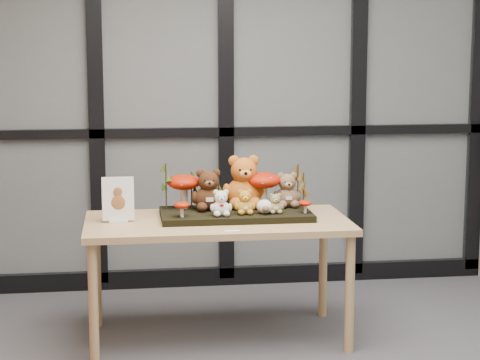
{
  "coord_description": "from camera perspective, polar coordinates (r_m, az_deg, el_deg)",
  "views": [
    {
      "loc": [
        -1.15,
        -3.24,
        1.65
      ],
      "look_at": [
        -0.51,
        1.35,
        0.9
      ],
      "focal_mm": 65.0,
      "sensor_mm": 36.0,
      "label": 1
    }
  ],
  "objects": [
    {
      "name": "room_shell",
      "position": [
        3.44,
        11.77,
        9.44
      ],
      "size": [
        5.0,
        5.0,
        5.0
      ],
      "color": "#B2B0A8",
      "rests_on": "floor"
    },
    {
      "name": "glass_partition",
      "position": [
        5.83,
        3.49,
        6.84
      ],
      "size": [
        4.9,
        0.06,
        2.78
      ],
      "color": "#2D383F",
      "rests_on": "floor"
    },
    {
      "name": "display_table",
      "position": [
        4.78,
        -1.49,
        -3.43
      ],
      "size": [
        1.45,
        0.73,
        0.68
      ],
      "rotation": [
        0.0,
        0.0,
        -0.0
      ],
      "color": "tan",
      "rests_on": "floor"
    },
    {
      "name": "diorama_tray",
      "position": [
        4.83,
        -0.29,
        -2.26
      ],
      "size": [
        0.83,
        0.42,
        0.04
      ],
      "primitive_type": "cube",
      "rotation": [
        0.0,
        0.0,
        -0.0
      ],
      "color": "black",
      "rests_on": "display_table"
    },
    {
      "name": "bear_pooh_yellow",
      "position": [
        4.92,
        0.24,
        0.09
      ],
      "size": [
        0.25,
        0.23,
        0.33
      ],
      "primitive_type": null,
      "rotation": [
        0.0,
        0.0,
        -0.0
      ],
      "color": "#C8621A",
      "rests_on": "diorama_tray"
    },
    {
      "name": "bear_brown_medium",
      "position": [
        4.85,
        -2.09,
        -0.48
      ],
      "size": [
        0.2,
        0.18,
        0.25
      ],
      "primitive_type": null,
      "rotation": [
        0.0,
        0.0,
        -0.0
      ],
      "color": "#3E2110",
      "rests_on": "diorama_tray"
    },
    {
      "name": "bear_tan_back",
      "position": [
        4.94,
        3.11,
        -0.52
      ],
      "size": [
        0.17,
        0.15,
        0.22
      ],
      "primitive_type": null,
      "rotation": [
        0.0,
        0.0,
        -0.0
      ],
      "color": "brown",
      "rests_on": "diorama_tray"
    },
    {
      "name": "bear_small_yellow",
      "position": [
        4.73,
        0.32,
        -1.35
      ],
      "size": [
        0.11,
        0.1,
        0.15
      ],
      "primitive_type": null,
      "rotation": [
        0.0,
        0.0,
        -0.0
      ],
      "color": "orange",
      "rests_on": "diorama_tray"
    },
    {
      "name": "bear_white_bow",
      "position": [
        4.69,
        -1.26,
        -1.41
      ],
      "size": [
        0.12,
        0.11,
        0.16
      ],
      "primitive_type": null,
      "rotation": [
        0.0,
        0.0,
        -0.0
      ],
      "color": "white",
      "rests_on": "diorama_tray"
    },
    {
      "name": "bear_beige_small",
      "position": [
        4.76,
        2.34,
        -1.47
      ],
      "size": [
        0.09,
        0.08,
        0.12
      ],
      "primitive_type": null,
      "rotation": [
        0.0,
        0.0,
        -0.0
      ],
      "color": "#948551",
      "rests_on": "diorama_tray"
    },
    {
      "name": "plush_cream_hedgehog",
      "position": [
        4.75,
        1.61,
        -1.71
      ],
      "size": [
        0.07,
        0.06,
        0.09
      ],
      "primitive_type": null,
      "rotation": [
        0.0,
        0.0,
        -0.0
      ],
      "color": "white",
      "rests_on": "diorama_tray"
    },
    {
      "name": "mushroom_back_left",
      "position": [
        4.91,
        -3.7,
        -0.63
      ],
      "size": [
        0.19,
        0.19,
        0.21
      ],
      "primitive_type": null,
      "color": "#9E1905",
      "rests_on": "diorama_tray"
    },
    {
      "name": "mushroom_back_right",
      "position": [
        4.93,
        1.54,
        -0.53
      ],
      "size": [
        0.2,
        0.2,
        0.22
      ],
      "primitive_type": null,
      "color": "#9E1905",
      "rests_on": "diorama_tray"
    },
    {
      "name": "mushroom_front_left",
      "position": [
        4.67,
        -3.84,
        -1.88
      ],
      "size": [
        0.08,
        0.08,
        0.09
      ],
      "primitive_type": null,
      "color": "#9E1905",
      "rests_on": "diorama_tray"
    },
    {
      "name": "mushroom_front_right",
      "position": [
        4.78,
        4.31,
        -1.71
      ],
      "size": [
        0.07,
        0.07,
        0.08
      ],
      "primitive_type": null,
      "color": "#9E1905",
      "rests_on": "diorama_tray"
    },
    {
      "name": "sprig_green_far_left",
      "position": [
        4.88,
        -4.88,
        -0.41
      ],
      "size": [
        0.05,
        0.05,
        0.26
      ],
      "primitive_type": null,
      "color": "#1D3C0D",
      "rests_on": "diorama_tray"
    },
    {
      "name": "sprig_green_mid_left",
      "position": [
        4.93,
        -3.2,
        -0.61
      ],
      "size": [
        0.05,
        0.05,
        0.2
      ],
      "primitive_type": null,
      "color": "#1D3C0D",
      "rests_on": "diorama_tray"
    },
    {
      "name": "sprig_dry_far_right",
      "position": [
        4.95,
        3.82,
        -0.36
      ],
      "size": [
        0.05,
        0.05,
        0.24
      ],
      "primitive_type": null,
      "color": "brown",
      "rests_on": "diorama_tray"
    },
    {
      "name": "sprig_dry_mid_right",
      "position": [
        4.85,
        4.18,
        -0.74
      ],
      "size": [
        0.05,
        0.05,
        0.21
      ],
      "primitive_type": null,
      "color": "brown",
      "rests_on": "diorama_tray"
    },
    {
      "name": "sprig_green_centre",
      "position": [
        4.96,
        -1.42,
        -0.85
      ],
      "size": [
        0.05,
        0.05,
        0.15
      ],
      "primitive_type": null,
      "color": "#1D3C0D",
      "rests_on": "diorama_tray"
    },
    {
      "name": "sign_holder",
      "position": [
        4.74,
        -8.01,
        -1.44
      ],
      "size": [
        0.17,
        0.06,
        0.25
      ],
      "rotation": [
        0.0,
        0.0,
        0.03
      ],
      "color": "silver",
      "rests_on": "display_table"
    },
    {
      "name": "label_card",
      "position": [
        4.49,
        -0.52,
        -3.35
      ],
      "size": [
        0.08,
        0.03,
        0.0
      ],
      "primitive_type": "cube",
      "color": "white",
      "rests_on": "display_table"
    }
  ]
}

